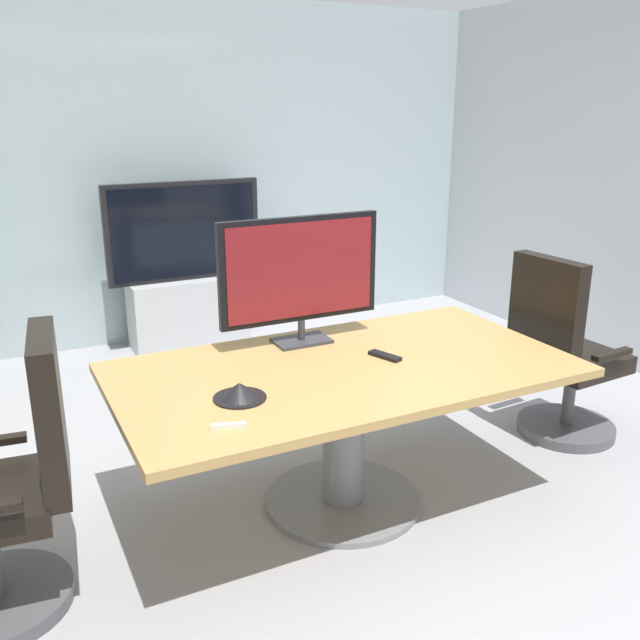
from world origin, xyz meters
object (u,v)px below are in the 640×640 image
at_px(office_chair_right, 562,363).
at_px(remote_control, 385,356).
at_px(wall_display_unit, 187,292).
at_px(conference_phone, 240,392).
at_px(office_chair_left, 11,499).
at_px(tv_monitor, 300,273).
at_px(conference_table, 344,401).

bearing_deg(office_chair_right, remote_control, 89.10).
bearing_deg(remote_control, office_chair_right, -16.49).
bearing_deg(wall_display_unit, conference_phone, -101.54).
distance_m(office_chair_left, conference_phone, 0.94).
relative_size(office_chair_left, remote_control, 6.41).
distance_m(office_chair_left, wall_display_unit, 3.01).
xyz_separation_m(tv_monitor, wall_display_unit, (0.03, 2.20, -0.64)).
xyz_separation_m(conference_phone, remote_control, (0.78, 0.14, -0.02)).
xyz_separation_m(conference_table, office_chair_left, (-1.45, -0.05, -0.09)).
height_order(office_chair_left, office_chair_right, same).
height_order(conference_table, office_chair_right, office_chair_right).
relative_size(office_chair_right, wall_display_unit, 0.83).
bearing_deg(conference_table, office_chair_right, 2.66).
height_order(office_chair_left, wall_display_unit, wall_display_unit).
height_order(office_chair_right, wall_display_unit, wall_display_unit).
distance_m(wall_display_unit, remote_control, 2.61).
distance_m(office_chair_left, remote_control, 1.70).
xyz_separation_m(wall_display_unit, conference_phone, (-0.56, -2.72, 0.31)).
xyz_separation_m(office_chair_left, conference_phone, (0.89, -0.08, 0.30)).
distance_m(conference_table, tv_monitor, 0.66).
bearing_deg(remote_control, conference_table, 161.97).
distance_m(office_chair_left, office_chair_right, 2.91).
xyz_separation_m(office_chair_left, remote_control, (1.67, 0.06, 0.27)).
xyz_separation_m(office_chair_left, wall_display_unit, (1.45, 2.64, -0.01)).
xyz_separation_m(office_chair_right, tv_monitor, (-1.49, 0.32, 0.62)).
height_order(conference_phone, remote_control, conference_phone).
height_order(office_chair_left, conference_phone, office_chair_left).
bearing_deg(tv_monitor, office_chair_left, -162.60).
bearing_deg(remote_control, tv_monitor, 104.37).
distance_m(tv_monitor, remote_control, 0.58).
distance_m(tv_monitor, conference_phone, 0.81).
bearing_deg(office_chair_right, office_chair_left, 88.55).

